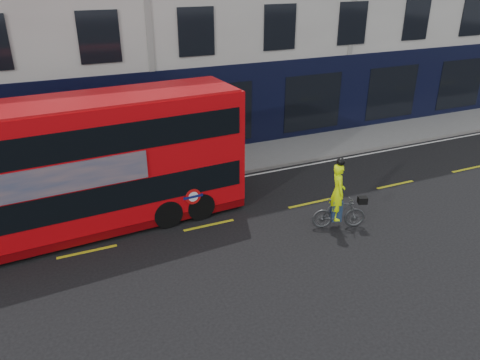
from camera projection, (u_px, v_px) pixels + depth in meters
ground at (226, 247)px, 14.63m from camera, size 120.00×120.00×0.00m
pavement at (168, 170)px, 20.01m from camera, size 60.00×3.00×0.12m
kerb at (178, 184)px, 18.76m from camera, size 60.00×0.12×0.13m
road_edge_line at (181, 188)px, 18.53m from camera, size 58.00×0.10×0.01m
lane_dashes at (209, 225)px, 15.87m from camera, size 58.00×0.12×0.01m
bus at (76, 167)px, 14.72m from camera, size 11.02×3.13×4.39m
cyclist at (339, 205)px, 15.40m from camera, size 1.86×1.08×2.53m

